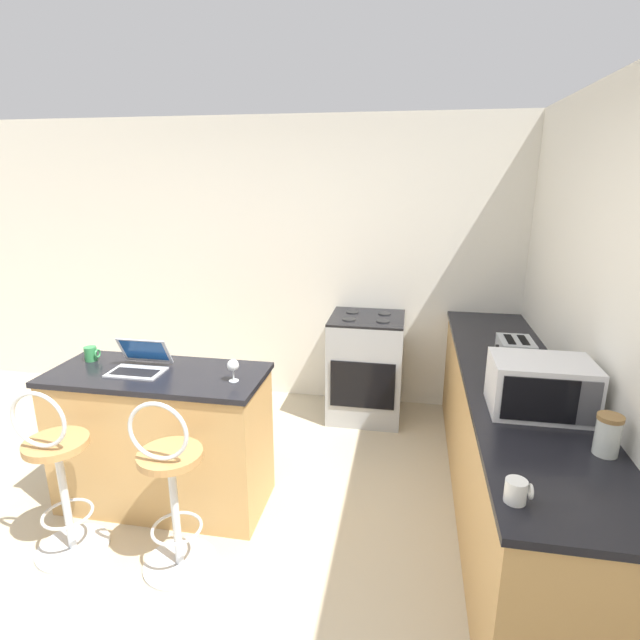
# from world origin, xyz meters

# --- Properties ---
(ground_plane) EXTENTS (20.00, 20.00, 0.00)m
(ground_plane) POSITION_xyz_m (0.00, 0.00, 0.00)
(ground_plane) COLOR #BCAD8E
(wall_back) EXTENTS (12.00, 0.06, 2.60)m
(wall_back) POSITION_xyz_m (0.00, 2.48, 1.30)
(wall_back) COLOR silver
(wall_back) RESTS_ON ground_plane
(breakfast_bar) EXTENTS (1.35, 0.59, 0.92)m
(breakfast_bar) POSITION_xyz_m (-0.49, 0.64, 0.46)
(breakfast_bar) COLOR tan
(breakfast_bar) RESTS_ON ground_plane
(counter_right) EXTENTS (0.64, 2.98, 0.92)m
(counter_right) POSITION_xyz_m (1.69, 0.97, 0.46)
(counter_right) COLOR tan
(counter_right) RESTS_ON ground_plane
(bar_stool_near) EXTENTS (0.40, 0.40, 1.04)m
(bar_stool_near) POSITION_xyz_m (-0.83, 0.10, 0.49)
(bar_stool_near) COLOR silver
(bar_stool_near) RESTS_ON ground_plane
(bar_stool_far) EXTENTS (0.40, 0.40, 1.04)m
(bar_stool_far) POSITION_xyz_m (-0.16, 0.10, 0.49)
(bar_stool_far) COLOR silver
(bar_stool_far) RESTS_ON ground_plane
(laptop) EXTENTS (0.33, 0.28, 0.19)m
(laptop) POSITION_xyz_m (-0.61, 0.66, 0.97)
(laptop) COLOR #B7BABF
(laptop) RESTS_ON breakfast_bar
(microwave) EXTENTS (0.49, 0.35, 0.28)m
(microwave) POSITION_xyz_m (1.71, 0.50, 1.06)
(microwave) COLOR silver
(microwave) RESTS_ON counter_right
(toaster) EXTENTS (0.23, 0.28, 0.18)m
(toaster) POSITION_xyz_m (1.71, 1.16, 1.01)
(toaster) COLOR #9EA3A8
(toaster) RESTS_ON counter_right
(stove_range) EXTENTS (0.63, 0.61, 0.93)m
(stove_range) POSITION_xyz_m (0.68, 2.12, 0.46)
(stove_range) COLOR #9EA3A8
(stove_range) RESTS_ON ground_plane
(wine_glass_short) EXTENTS (0.07, 0.07, 0.14)m
(wine_glass_short) POSITION_xyz_m (0.03, 0.59, 1.02)
(wine_glass_short) COLOR silver
(wine_glass_short) RESTS_ON breakfast_bar
(storage_jar) EXTENTS (0.11, 0.11, 0.18)m
(storage_jar) POSITION_xyz_m (1.90, 0.12, 1.02)
(storage_jar) COLOR silver
(storage_jar) RESTS_ON counter_right
(mug_green) EXTENTS (0.10, 0.08, 0.09)m
(mug_green) POSITION_xyz_m (-1.01, 0.75, 0.97)
(mug_green) COLOR #338447
(mug_green) RESTS_ON breakfast_bar
(mug_white) EXTENTS (0.10, 0.08, 0.09)m
(mug_white) POSITION_xyz_m (1.45, -0.30, 0.97)
(mug_white) COLOR white
(mug_white) RESTS_ON counter_right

